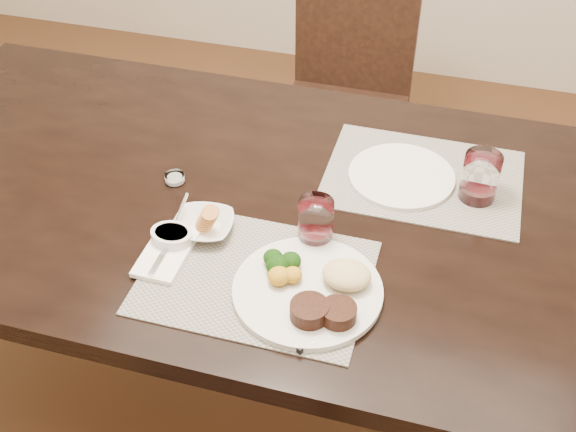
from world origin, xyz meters
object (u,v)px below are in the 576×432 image
(cracker_bowl, at_px, (204,225))
(wine_glass_near, at_px, (316,223))
(steak_knife, at_px, (320,323))
(far_plate, at_px, (401,176))
(dinner_plate, at_px, (314,289))
(chair_far, at_px, (347,87))

(cracker_bowl, distance_m, wine_glass_near, 0.24)
(steak_knife, height_order, far_plate, steak_knife)
(dinner_plate, height_order, cracker_bowl, cracker_bowl)
(steak_knife, bearing_deg, far_plate, 112.40)
(dinner_plate, bearing_deg, far_plate, 65.57)
(dinner_plate, xyz_separation_m, far_plate, (0.11, 0.42, -0.01))
(chair_far, height_order, wine_glass_near, chair_far)
(chair_far, relative_size, wine_glass_near, 8.62)
(steak_knife, bearing_deg, wine_glass_near, 137.87)
(far_plate, bearing_deg, dinner_plate, -104.20)
(dinner_plate, distance_m, cracker_bowl, 0.30)
(cracker_bowl, relative_size, far_plate, 0.57)
(dinner_plate, xyz_separation_m, steak_knife, (0.03, -0.07, -0.01))
(dinner_plate, height_order, far_plate, dinner_plate)
(chair_far, distance_m, steak_knife, 1.31)
(steak_knife, bearing_deg, chair_far, 130.71)
(wine_glass_near, bearing_deg, dinner_plate, -76.54)
(dinner_plate, bearing_deg, wine_glass_near, 93.23)
(dinner_plate, bearing_deg, steak_knife, -76.89)
(cracker_bowl, xyz_separation_m, wine_glass_near, (0.24, 0.04, 0.03))
(chair_far, relative_size, steak_knife, 3.69)
(wine_glass_near, bearing_deg, steak_knife, -73.39)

